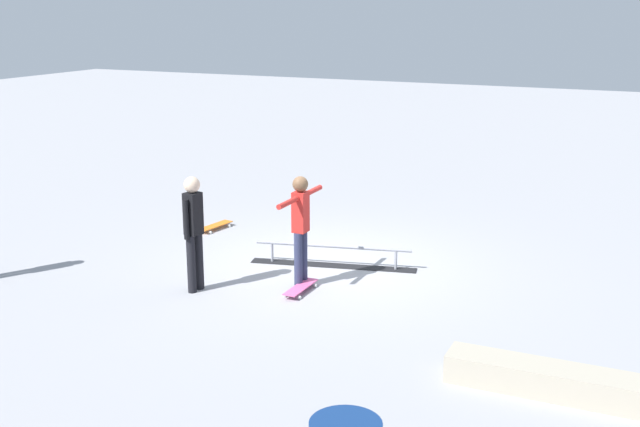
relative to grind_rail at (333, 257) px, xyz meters
The scene contains 7 objects.
ground_plane 0.21m from the grind_rail, 44.99° to the left, with size 60.00×60.00×0.00m, color #9E9EA3.
grind_rail is the anchor object (origin of this frame).
skate_ledge 4.95m from the grind_rail, 142.97° to the left, with size 2.34×0.46×0.32m, color #B2A893.
skater_main 1.36m from the grind_rail, 87.43° to the left, with size 0.23×1.36×1.69m.
skateboard_main 1.31m from the grind_rail, 92.58° to the left, with size 0.26×0.80×0.09m.
bystander_black_shirt 2.48m from the grind_rail, 53.83° to the left, with size 0.24×0.39×1.73m.
loose_skateboard_orange 3.05m from the grind_rail, 19.48° to the right, with size 0.34×0.82×0.09m.
Camera 1 is at (-5.04, 11.05, 4.12)m, focal length 44.48 mm.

